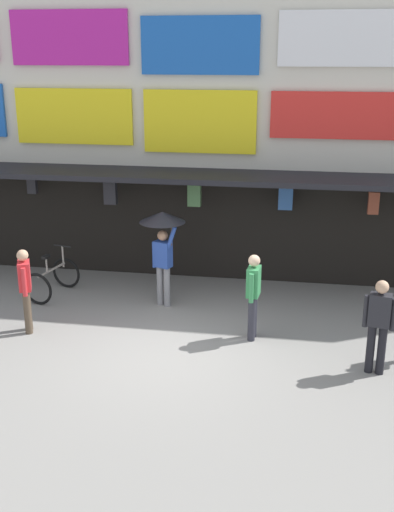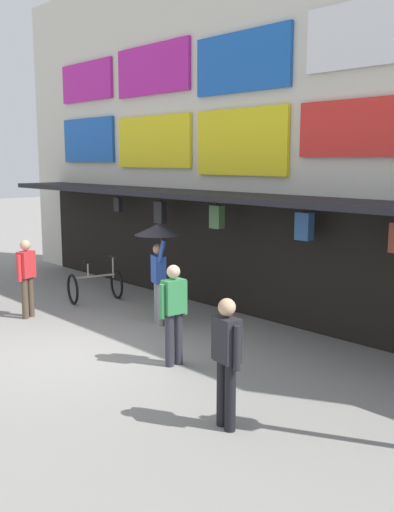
{
  "view_description": "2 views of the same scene",
  "coord_description": "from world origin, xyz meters",
  "px_view_note": "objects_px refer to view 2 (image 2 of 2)",
  "views": [
    {
      "loc": [
        2.24,
        -10.0,
        5.25
      ],
      "look_at": [
        0.28,
        1.89,
        1.22
      ],
      "focal_mm": 43.45,
      "sensor_mm": 36.0,
      "label": 1
    },
    {
      "loc": [
        8.46,
        -5.13,
        3.35
      ],
      "look_at": [
        1.04,
        1.74,
        1.66
      ],
      "focal_mm": 40.53,
      "sensor_mm": 36.0,
      "label": 2
    }
  ],
  "objects_px": {
    "bicycle_parked": "(95,285)",
    "pedestrian_in_white": "(27,274)",
    "pedestrian_with_umbrella": "(158,246)",
    "pedestrian_in_green": "(226,356)",
    "pedestrian_in_red": "(174,309)"
  },
  "relations": [
    {
      "from": "pedestrian_in_white",
      "to": "bicycle_parked",
      "type": "bearing_deg",
      "value": 97.35
    },
    {
      "from": "pedestrian_with_umbrella",
      "to": "pedestrian_in_red",
      "type": "relative_size",
      "value": 1.24
    },
    {
      "from": "pedestrian_with_umbrella",
      "to": "bicycle_parked",
      "type": "bearing_deg",
      "value": 177.06
    },
    {
      "from": "pedestrian_in_white",
      "to": "pedestrian_in_green",
      "type": "bearing_deg",
      "value": -5.18
    },
    {
      "from": "bicycle_parked",
      "to": "pedestrian_in_white",
      "type": "relative_size",
      "value": 0.77
    },
    {
      "from": "pedestrian_with_umbrella",
      "to": "pedestrian_in_red",
      "type": "bearing_deg",
      "value": -33.15
    },
    {
      "from": "bicycle_parked",
      "to": "pedestrian_with_umbrella",
      "type": "distance_m",
      "value": 2.85
    },
    {
      "from": "pedestrian_with_umbrella",
      "to": "pedestrian_in_green",
      "type": "xyz_separation_m",
      "value": [
        4.18,
        -2.3,
        -0.69
      ]
    },
    {
      "from": "pedestrian_in_red",
      "to": "pedestrian_in_white",
      "type": "relative_size",
      "value": 1.0
    },
    {
      "from": "pedestrian_with_umbrella",
      "to": "pedestrian_in_green",
      "type": "height_order",
      "value": "pedestrian_with_umbrella"
    },
    {
      "from": "pedestrian_with_umbrella",
      "to": "pedestrian_in_red",
      "type": "distance_m",
      "value": 2.5
    },
    {
      "from": "bicycle_parked",
      "to": "pedestrian_with_umbrella",
      "type": "bearing_deg",
      "value": -2.94
    },
    {
      "from": "pedestrian_in_white",
      "to": "pedestrian_in_green",
      "type": "xyz_separation_m",
      "value": [
        6.5,
        -0.59,
        0.0
      ]
    },
    {
      "from": "bicycle_parked",
      "to": "pedestrian_in_green",
      "type": "distance_m",
      "value": 7.19
    },
    {
      "from": "bicycle_parked",
      "to": "pedestrian_in_green",
      "type": "height_order",
      "value": "pedestrian_in_green"
    }
  ]
}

